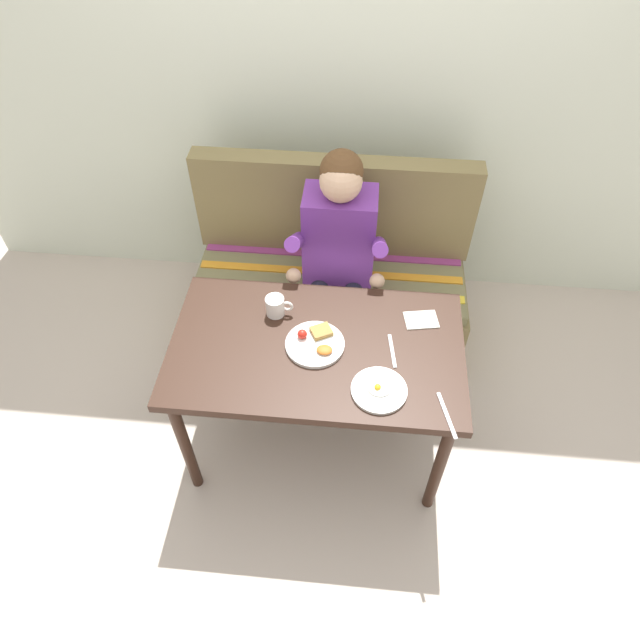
{
  "coord_description": "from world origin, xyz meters",
  "views": [
    {
      "loc": [
        0.15,
        -1.45,
        2.51
      ],
      "look_at": [
        0.0,
        0.15,
        0.72
      ],
      "focal_mm": 31.71,
      "sensor_mm": 36.0,
      "label": 1
    }
  ],
  "objects_px": {
    "knife": "(447,415)",
    "fork": "(392,351)",
    "person": "(338,249)",
    "table": "(317,358)",
    "couch": "(330,285)",
    "plate_eggs": "(379,390)",
    "coffee_mug": "(276,306)",
    "plate_breakfast": "(315,343)",
    "napkin": "(421,320)"
  },
  "relations": [
    {
      "from": "knife",
      "to": "fork",
      "type": "bearing_deg",
      "value": 109.81
    },
    {
      "from": "person",
      "to": "table",
      "type": "bearing_deg",
      "value": -94.37
    },
    {
      "from": "person",
      "to": "couch",
      "type": "bearing_deg",
      "value": 104.46
    },
    {
      "from": "couch",
      "to": "person",
      "type": "xyz_separation_m",
      "value": [
        0.05,
        -0.17,
        0.41
      ]
    },
    {
      "from": "plate_eggs",
      "to": "coffee_mug",
      "type": "height_order",
      "value": "coffee_mug"
    },
    {
      "from": "person",
      "to": "plate_eggs",
      "type": "bearing_deg",
      "value": -74.93
    },
    {
      "from": "plate_breakfast",
      "to": "plate_eggs",
      "type": "bearing_deg",
      "value": -37.55
    },
    {
      "from": "couch",
      "to": "knife",
      "type": "height_order",
      "value": "couch"
    },
    {
      "from": "plate_eggs",
      "to": "knife",
      "type": "xyz_separation_m",
      "value": [
        0.25,
        -0.08,
        -0.01
      ]
    },
    {
      "from": "plate_breakfast",
      "to": "knife",
      "type": "xyz_separation_m",
      "value": [
        0.51,
        -0.29,
        -0.01
      ]
    },
    {
      "from": "table",
      "to": "knife",
      "type": "distance_m",
      "value": 0.59
    },
    {
      "from": "napkin",
      "to": "knife",
      "type": "xyz_separation_m",
      "value": [
        0.08,
        -0.46,
        -0.0
      ]
    },
    {
      "from": "couch",
      "to": "knife",
      "type": "bearing_deg",
      "value": -64.14
    },
    {
      "from": "couch",
      "to": "knife",
      "type": "distance_m",
      "value": 1.23
    },
    {
      "from": "coffee_mug",
      "to": "knife",
      "type": "relative_size",
      "value": 0.59
    },
    {
      "from": "table",
      "to": "person",
      "type": "relative_size",
      "value": 0.99
    },
    {
      "from": "coffee_mug",
      "to": "fork",
      "type": "relative_size",
      "value": 0.69
    },
    {
      "from": "person",
      "to": "plate_breakfast",
      "type": "bearing_deg",
      "value": -94.9
    },
    {
      "from": "couch",
      "to": "coffee_mug",
      "type": "bearing_deg",
      "value": -107.42
    },
    {
      "from": "napkin",
      "to": "knife",
      "type": "bearing_deg",
      "value": -79.97
    },
    {
      "from": "table",
      "to": "coffee_mug",
      "type": "distance_m",
      "value": 0.28
    },
    {
      "from": "table",
      "to": "knife",
      "type": "xyz_separation_m",
      "value": [
        0.51,
        -0.28,
        0.08
      ]
    },
    {
      "from": "plate_eggs",
      "to": "fork",
      "type": "height_order",
      "value": "plate_eggs"
    },
    {
      "from": "table",
      "to": "fork",
      "type": "relative_size",
      "value": 7.06
    },
    {
      "from": "table",
      "to": "fork",
      "type": "distance_m",
      "value": 0.32
    },
    {
      "from": "fork",
      "to": "napkin",
      "type": "bearing_deg",
      "value": 47.86
    },
    {
      "from": "fork",
      "to": "plate_breakfast",
      "type": "bearing_deg",
      "value": 171.53
    },
    {
      "from": "table",
      "to": "plate_breakfast",
      "type": "relative_size",
      "value": 4.97
    },
    {
      "from": "couch",
      "to": "fork",
      "type": "distance_m",
      "value": 0.92
    },
    {
      "from": "table",
      "to": "coffee_mug",
      "type": "xyz_separation_m",
      "value": [
        -0.19,
        0.16,
        0.13
      ]
    },
    {
      "from": "table",
      "to": "coffee_mug",
      "type": "height_order",
      "value": "coffee_mug"
    },
    {
      "from": "table",
      "to": "plate_eggs",
      "type": "xyz_separation_m",
      "value": [
        0.26,
        -0.2,
        0.09
      ]
    },
    {
      "from": "table",
      "to": "plate_eggs",
      "type": "bearing_deg",
      "value": -37.86
    },
    {
      "from": "table",
      "to": "plate_breakfast",
      "type": "distance_m",
      "value": 0.09
    },
    {
      "from": "couch",
      "to": "knife",
      "type": "relative_size",
      "value": 7.2
    },
    {
      "from": "person",
      "to": "fork",
      "type": "relative_size",
      "value": 7.13
    },
    {
      "from": "person",
      "to": "fork",
      "type": "xyz_separation_m",
      "value": [
        0.26,
        -0.59,
        -0.01
      ]
    },
    {
      "from": "fork",
      "to": "knife",
      "type": "bearing_deg",
      "value": -62.87
    },
    {
      "from": "fork",
      "to": "knife",
      "type": "distance_m",
      "value": 0.35
    },
    {
      "from": "person",
      "to": "fork",
      "type": "distance_m",
      "value": 0.64
    },
    {
      "from": "couch",
      "to": "fork",
      "type": "bearing_deg",
      "value": -68.15
    },
    {
      "from": "plate_eggs",
      "to": "knife",
      "type": "height_order",
      "value": "plate_eggs"
    },
    {
      "from": "table",
      "to": "napkin",
      "type": "relative_size",
      "value": 8.7
    },
    {
      "from": "table",
      "to": "napkin",
      "type": "height_order",
      "value": "napkin"
    },
    {
      "from": "plate_breakfast",
      "to": "couch",
      "type": "bearing_deg",
      "value": 89.6
    },
    {
      "from": "person",
      "to": "plate_eggs",
      "type": "relative_size",
      "value": 5.64
    },
    {
      "from": "plate_breakfast",
      "to": "plate_eggs",
      "type": "relative_size",
      "value": 1.12
    },
    {
      "from": "plate_breakfast",
      "to": "plate_eggs",
      "type": "xyz_separation_m",
      "value": [
        0.26,
        -0.2,
        -0.0
      ]
    },
    {
      "from": "napkin",
      "to": "plate_breakfast",
      "type": "bearing_deg",
      "value": -157.67
    },
    {
      "from": "coffee_mug",
      "to": "knife",
      "type": "bearing_deg",
      "value": -32.68
    }
  ]
}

